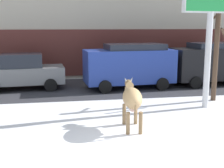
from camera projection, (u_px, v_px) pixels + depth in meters
ground_plane at (124, 152)px, 8.17m from camera, size 120.00×120.00×0.00m
road_strip at (91, 88)px, 16.39m from camera, size 60.00×5.60×0.01m
cow_tan at (132, 98)px, 9.84m from camera, size 0.72×1.92×1.54m
car_grey_sedan at (22, 72)px, 15.87m from camera, size 4.32×2.23×1.84m
car_blue_van at (129, 65)px, 16.12m from camera, size 4.73×2.39×2.32m
car_black_van at (213, 62)px, 17.18m from camera, size 4.73×2.39×2.32m
pedestrian_near_billboard at (139, 63)px, 19.64m from camera, size 0.36×0.24×1.73m
bare_tree_left_lot at (217, 50)px, 13.29m from camera, size 0.72×1.12×4.22m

